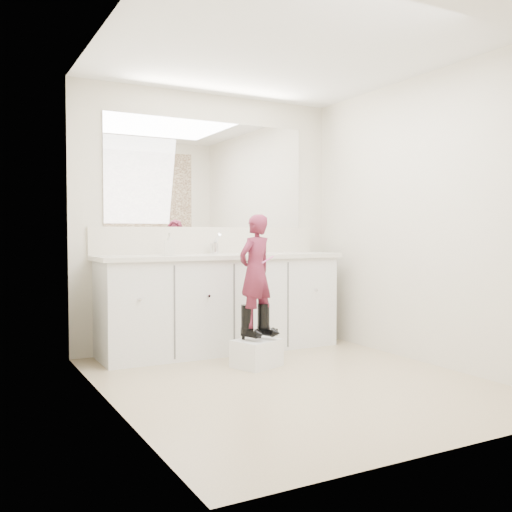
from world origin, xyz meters
TOP-DOWN VIEW (x-y plane):
  - floor at (0.00, 0.00)m, footprint 3.00×3.00m
  - ceiling at (0.00, 0.00)m, footprint 3.00×3.00m
  - wall_back at (0.00, 1.50)m, footprint 2.60×0.00m
  - wall_front at (0.00, -1.50)m, footprint 2.60×0.00m
  - wall_left at (-1.30, 0.00)m, footprint 0.00×3.00m
  - wall_right at (1.30, 0.00)m, footprint 0.00×3.00m
  - vanity_cabinet at (0.00, 1.23)m, footprint 2.20×0.55m
  - countertop at (0.00, 1.21)m, footprint 2.28×0.58m
  - backsplash at (0.00, 1.49)m, footprint 2.28×0.03m
  - mirror at (0.00, 1.49)m, footprint 2.00×0.02m
  - dot_panel at (0.00, -1.49)m, footprint 2.00×0.01m
  - faucet at (0.00, 1.38)m, footprint 0.08×0.08m
  - cup at (0.49, 1.30)m, footprint 0.12×0.12m
  - soap_bottle at (-0.49, 1.23)m, footprint 0.11×0.11m
  - step_stool at (-0.01, 0.52)m, footprint 0.42×0.39m
  - boot_left at (-0.08, 0.54)m, footprint 0.16×0.22m
  - boot_right at (0.07, 0.54)m, footprint 0.16×0.22m
  - toddler at (-0.01, 0.54)m, footprint 0.39×0.32m
  - toothbrush at (0.06, 0.46)m, footprint 0.13×0.06m

SIDE VIEW (x-z plane):
  - floor at x=0.00m, z-range 0.00..0.00m
  - step_stool at x=-0.01m, z-range 0.00..0.22m
  - boot_left at x=-0.08m, z-range 0.22..0.51m
  - boot_right at x=0.07m, z-range 0.22..0.51m
  - vanity_cabinet at x=0.00m, z-range 0.00..0.85m
  - toddler at x=-0.01m, z-range 0.32..1.23m
  - countertop at x=0.00m, z-range 0.85..0.89m
  - toothbrush at x=0.06m, z-range 0.84..0.90m
  - cup at x=0.49m, z-range 0.89..0.98m
  - faucet at x=0.00m, z-range 0.89..0.99m
  - soap_bottle at x=-0.49m, z-range 0.89..1.09m
  - backsplash at x=0.00m, z-range 0.89..1.14m
  - wall_back at x=0.00m, z-range -0.10..2.50m
  - wall_front at x=0.00m, z-range -0.10..2.50m
  - wall_left at x=-1.30m, z-range -0.30..2.70m
  - wall_right at x=1.30m, z-range -0.30..2.70m
  - mirror at x=0.00m, z-range 1.14..2.14m
  - dot_panel at x=0.00m, z-range 1.05..2.25m
  - ceiling at x=0.00m, z-range 2.40..2.40m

